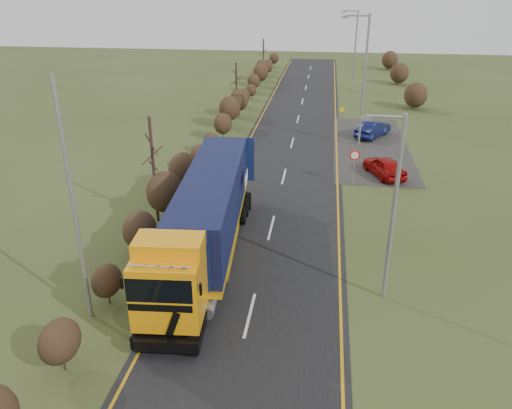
{
  "coord_description": "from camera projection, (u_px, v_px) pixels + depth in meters",
  "views": [
    {
      "loc": [
        2.57,
        -20.57,
        12.52
      ],
      "look_at": [
        -0.61,
        2.28,
        2.15
      ],
      "focal_mm": 35.0,
      "sensor_mm": 36.0,
      "label": 1
    }
  ],
  "objects": [
    {
      "name": "car_red_hatchback",
      "position": [
        384.0,
        167.0,
        34.73
      ],
      "size": [
        3.07,
        4.41,
        1.39
      ],
      "primitive_type": "imported",
      "rotation": [
        0.0,
        0.0,
        3.53
      ],
      "color": "#960907",
      "rests_on": "ground"
    },
    {
      "name": "lorry",
      "position": [
        207.0,
        215.0,
        23.64
      ],
      "size": [
        3.39,
        15.06,
        4.16
      ],
      "rotation": [
        0.0,
        0.0,
        0.07
      ],
      "color": "black",
      "rests_on": "ground"
    },
    {
      "name": "left_pole",
      "position": [
        74.0,
        207.0,
        18.45
      ],
      "size": [
        0.16,
        0.16,
        9.72
      ],
      "primitive_type": "cylinder",
      "color": "gray",
      "rests_on": "ground"
    },
    {
      "name": "layby",
      "position": [
        370.0,
        146.0,
        41.29
      ],
      "size": [
        6.0,
        18.0,
        0.02
      ],
      "primitive_type": "cube",
      "color": "#2B2926",
      "rests_on": "ground"
    },
    {
      "name": "speed_sign",
      "position": [
        354.0,
        161.0,
        32.69
      ],
      "size": [
        0.68,
        0.1,
        2.46
      ],
      "color": "gray",
      "rests_on": "ground"
    },
    {
      "name": "streetlight_far",
      "position": [
        354.0,
        47.0,
        60.1
      ],
      "size": [
        2.01,
        0.19,
        9.45
      ],
      "color": "gray",
      "rests_on": "ground"
    },
    {
      "name": "hedgerow",
      "position": [
        183.0,
        171.0,
        31.27
      ],
      "size": [
        2.24,
        102.04,
        6.05
      ],
      "color": "#301D15",
      "rests_on": "ground"
    },
    {
      "name": "car_blue_sedan",
      "position": [
        373.0,
        129.0,
        43.51
      ],
      "size": [
        3.46,
        4.43,
        1.41
      ],
      "primitive_type": "imported",
      "rotation": [
        0.0,
        0.0,
        2.61
      ],
      "color": "#0A1039",
      "rests_on": "ground"
    },
    {
      "name": "lane_markings",
      "position": [
        281.0,
        189.0,
        32.79
      ],
      "size": [
        7.52,
        116.0,
        0.01
      ],
      "color": "#C18712",
      "rests_on": "road"
    },
    {
      "name": "road",
      "position": [
        281.0,
        187.0,
        33.07
      ],
      "size": [
        8.0,
        120.0,
        0.02
      ],
      "primitive_type": "cube",
      "color": "black",
      "rests_on": "ground"
    },
    {
      "name": "ground",
      "position": [
        262.0,
        265.0,
        24.04
      ],
      "size": [
        160.0,
        160.0,
        0.0
      ],
      "primitive_type": "plane",
      "color": "#353F1B",
      "rests_on": "ground"
    },
    {
      "name": "streetlight_mid",
      "position": [
        363.0,
        75.0,
        39.26
      ],
      "size": [
        2.18,
        0.21,
        10.3
      ],
      "color": "gray",
      "rests_on": "ground"
    },
    {
      "name": "streetlight_near",
      "position": [
        392.0,
        204.0,
        19.84
      ],
      "size": [
        1.72,
        0.18,
        8.06
      ],
      "color": "gray",
      "rests_on": "ground"
    },
    {
      "name": "warning_board",
      "position": [
        342.0,
        113.0,
        47.72
      ],
      "size": [
        0.62,
        0.11,
        1.62
      ],
      "color": "gray",
      "rests_on": "ground"
    }
  ]
}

